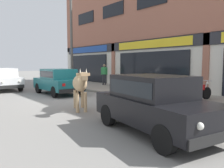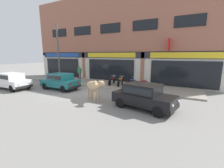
# 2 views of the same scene
# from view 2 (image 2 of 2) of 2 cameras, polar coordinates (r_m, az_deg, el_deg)

# --- Properties ---
(ground_plane) EXTENTS (90.00, 90.00, 0.00)m
(ground_plane) POSITION_cam_2_polar(r_m,az_deg,el_deg) (12.95, -13.39, -3.04)
(ground_plane) COLOR gray
(sidewalk) EXTENTS (19.00, 3.64, 0.12)m
(sidewalk) POSITION_cam_2_polar(r_m,az_deg,el_deg) (16.08, -3.86, 0.21)
(sidewalk) COLOR gray
(sidewalk) RESTS_ON ground
(shop_building) EXTENTS (23.00, 1.40, 9.91)m
(shop_building) POSITION_cam_2_polar(r_m,az_deg,el_deg) (17.65, -0.30, 16.50)
(shop_building) COLOR #9E604C
(shop_building) RESTS_ON ground
(cow) EXTENTS (2.00, 1.15, 1.61)m
(cow) POSITION_cam_2_polar(r_m,az_deg,el_deg) (10.24, -7.04, -0.79)
(cow) COLOR tan
(cow) RESTS_ON ground
(car_0) EXTENTS (3.63, 1.65, 1.46)m
(car_0) POSITION_cam_2_polar(r_m,az_deg,el_deg) (14.28, -19.15, 1.29)
(car_0) COLOR black
(car_0) RESTS_ON ground
(car_1) EXTENTS (3.79, 2.19, 1.46)m
(car_1) POSITION_cam_2_polar(r_m,az_deg,el_deg) (8.86, 11.87, -4.11)
(car_1) COLOR black
(car_1) RESTS_ON ground
(car_2) EXTENTS (3.64, 1.67, 1.46)m
(car_2) POSITION_cam_2_polar(r_m,az_deg,el_deg) (16.40, -33.86, 1.21)
(car_2) COLOR black
(car_2) RESTS_ON ground
(motorcycle_0) EXTENTS (0.54, 1.80, 0.88)m
(motorcycle_0) POSITION_cam_2_polar(r_m,az_deg,el_deg) (15.16, -0.11, 1.28)
(motorcycle_0) COLOR black
(motorcycle_0) RESTS_ON sidewalk
(motorcycle_1) EXTENTS (0.58, 1.80, 0.88)m
(motorcycle_1) POSITION_cam_2_polar(r_m,az_deg,el_deg) (14.64, 3.10, 0.91)
(motorcycle_1) COLOR black
(motorcycle_1) RESTS_ON sidewalk
(motorcycle_2) EXTENTS (0.52, 1.81, 0.88)m
(motorcycle_2) POSITION_cam_2_polar(r_m,az_deg,el_deg) (14.25, 7.43, 0.55)
(motorcycle_2) COLOR black
(motorcycle_2) RESTS_ON sidewalk
(motorcycle_3) EXTENTS (0.58, 1.80, 0.88)m
(motorcycle_3) POSITION_cam_2_polar(r_m,az_deg,el_deg) (13.80, 11.75, 0.07)
(motorcycle_3) COLOR black
(motorcycle_3) RESTS_ON sidewalk
(pedestrian) EXTENTS (0.39, 0.37, 1.60)m
(pedestrian) POSITION_cam_2_polar(r_m,az_deg,el_deg) (18.74, -12.27, 4.77)
(pedestrian) COLOR #2D2D33
(pedestrian) RESTS_ON sidewalk
(utility_pole) EXTENTS (0.18, 0.18, 6.16)m
(utility_pole) POSITION_cam_2_polar(r_m,az_deg,el_deg) (17.59, -19.75, 10.83)
(utility_pole) COLOR #595651
(utility_pole) RESTS_ON sidewalk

